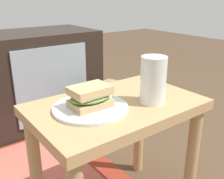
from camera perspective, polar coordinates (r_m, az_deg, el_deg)
side_table at (r=0.91m, az=0.97°, el=-8.09°), size 0.56×0.36×0.46m
tv_cabinet at (r=1.73m, az=-19.32°, el=1.81°), size 0.96×0.46×0.58m
plate at (r=0.82m, az=-4.67°, el=-3.99°), size 0.24×0.24×0.01m
sandwich_front at (r=0.81m, az=-4.74°, el=-1.54°), size 0.13×0.10×0.07m
beer_glass at (r=0.86m, az=8.90°, el=1.91°), size 0.08×0.08×0.15m
paper_bag at (r=1.52m, az=-1.07°, el=-4.82°), size 0.26×0.23×0.32m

